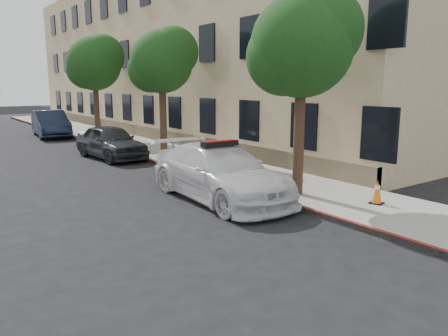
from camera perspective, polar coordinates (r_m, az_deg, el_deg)
name	(u,v)px	position (r m, az deg, el deg)	size (l,w,h in m)	color
ground	(174,199)	(12.55, -6.55, -4.09)	(120.00, 120.00, 0.00)	black
sidewalk	(139,146)	(22.90, -11.00, 2.80)	(3.20, 50.00, 0.15)	gray
curb_strip	(111,149)	(22.31, -14.59, 2.43)	(0.12, 50.00, 0.15)	maroon
building	(182,57)	(29.77, -5.47, 14.29)	(8.00, 36.00, 10.00)	tan
tree_near	(303,45)	(12.35, 10.29, 15.57)	(2.92, 2.82, 5.62)	black
tree_mid	(162,61)	(18.81, -8.04, 13.64)	(2.77, 2.64, 5.43)	black
tree_far	(95,63)	(26.14, -16.51, 13.02)	(3.10, 3.00, 5.81)	black
police_car	(220,172)	(12.35, -0.55, -0.58)	(2.36, 5.39, 1.69)	silver
parked_car_mid	(111,142)	(19.81, -14.58, 3.33)	(1.74, 4.33, 1.48)	#22252A
parked_car_far	(51,124)	(29.12, -21.71, 5.39)	(1.71, 4.91, 1.62)	#131C31
fire_hydrant	(257,176)	(13.02, 4.39, -1.03)	(0.35, 0.31, 0.82)	silver
traffic_cone	(377,192)	(12.10, 19.37, -2.95)	(0.40, 0.40, 0.63)	black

